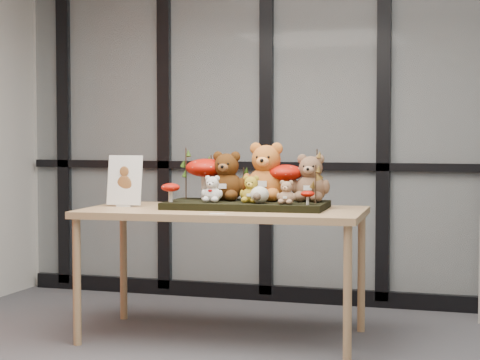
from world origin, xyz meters
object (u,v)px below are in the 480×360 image
(bear_beige_small, at_px, (287,191))
(mushroom_back_right, at_px, (286,181))
(display_table, at_px, (224,219))
(mushroom_back_left, at_px, (206,177))
(bear_pooh_yellow, at_px, (266,169))
(sign_holder, at_px, (125,182))
(diorama_tray, at_px, (246,205))
(bear_small_yellow, at_px, (251,188))
(mushroom_front_left, at_px, (171,192))
(bear_tan_back, at_px, (311,175))
(bear_brown_medium, at_px, (227,173))
(bear_white_bow, at_px, (212,188))
(plush_cream_hedgehog, at_px, (260,194))
(mushroom_front_right, at_px, (308,197))

(bear_beige_small, distance_m, mushroom_back_right, 0.27)
(display_table, height_order, mushroom_back_left, mushroom_back_left)
(bear_pooh_yellow, height_order, mushroom_back_left, bear_pooh_yellow)
(sign_holder, bearing_deg, bear_pooh_yellow, 11.79)
(diorama_tray, xyz_separation_m, sign_holder, (-0.80, -0.10, 0.14))
(bear_small_yellow, distance_m, bear_beige_small, 0.24)
(mushroom_back_left, xyz_separation_m, mushroom_front_left, (-0.13, -0.29, -0.08))
(bear_tan_back, bearing_deg, bear_brown_medium, -177.54)
(display_table, relative_size, bear_beige_small, 11.27)
(bear_brown_medium, relative_size, bear_beige_small, 2.16)
(bear_brown_medium, distance_m, sign_holder, 0.67)
(bear_white_bow, distance_m, mushroom_back_right, 0.48)
(display_table, bearing_deg, bear_small_yellow, -5.95)
(bear_white_bow, relative_size, mushroom_back_right, 0.72)
(diorama_tray, bearing_deg, bear_beige_small, -26.25)
(display_table, xyz_separation_m, bear_brown_medium, (-0.03, 0.15, 0.28))
(bear_tan_back, distance_m, sign_holder, 1.21)
(plush_cream_hedgehog, relative_size, mushroom_front_left, 0.89)
(bear_brown_medium, bearing_deg, diorama_tray, -28.35)
(sign_holder, bearing_deg, plush_cream_hedgehog, -3.29)
(display_table, bearing_deg, mushroom_front_left, -165.89)
(bear_small_yellow, bearing_deg, mushroom_back_right, 49.25)
(bear_tan_back, relative_size, bear_small_yellow, 1.76)
(plush_cream_hedgehog, bearing_deg, bear_tan_back, 38.15)
(bear_pooh_yellow, distance_m, bear_small_yellow, 0.24)
(diorama_tray, relative_size, bear_white_bow, 5.50)
(diorama_tray, bearing_deg, bear_pooh_yellow, 50.35)
(bear_small_yellow, bearing_deg, sign_holder, 177.36)
(bear_small_yellow, distance_m, mushroom_front_left, 0.51)
(display_table, relative_size, bear_white_bow, 9.86)
(bear_small_yellow, xyz_separation_m, plush_cream_hedgehog, (0.06, -0.03, -0.04))
(bear_brown_medium, height_order, sign_holder, bear_brown_medium)
(mushroom_back_right, bearing_deg, mushroom_front_right, -51.69)
(display_table, height_order, bear_white_bow, bear_white_bow)
(bear_small_yellow, height_order, plush_cream_hedgehog, bear_small_yellow)
(mushroom_back_left, bearing_deg, bear_tan_back, 1.15)
(display_table, distance_m, mushroom_front_left, 0.38)
(bear_beige_small, bearing_deg, bear_brown_medium, 153.02)
(display_table, height_order, mushroom_back_right, mushroom_back_right)
(bear_brown_medium, height_order, bear_beige_small, bear_brown_medium)
(display_table, distance_m, diorama_tray, 0.17)
(plush_cream_hedgehog, height_order, mushroom_front_right, plush_cream_hedgehog)
(plush_cream_hedgehog, bearing_deg, mushroom_front_left, -177.02)
(diorama_tray, xyz_separation_m, bear_pooh_yellow, (0.09, 0.13, 0.23))
(bear_brown_medium, height_order, plush_cream_hedgehog, bear_brown_medium)
(bear_brown_medium, relative_size, mushroom_back_left, 1.18)
(mushroom_front_left, bearing_deg, bear_tan_back, 20.34)
(diorama_tray, height_order, bear_white_bow, bear_white_bow)
(bear_beige_small, bearing_deg, bear_pooh_yellow, 124.72)
(mushroom_front_right, bearing_deg, diorama_tray, 164.35)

